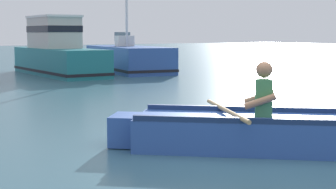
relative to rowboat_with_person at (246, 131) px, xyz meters
The scene contains 4 objects.
ground_plane 0.30m from the rowboat_with_person, 79.15° to the right, with size 120.00×120.00×0.00m, color #386070.
rowboat_with_person is the anchor object (origin of this frame).
moored_boat_teal 13.85m from the rowboat_with_person, 78.08° to the left, with size 1.87×5.77×2.22m.
moored_boat_blue 14.64m from the rowboat_with_person, 66.47° to the left, with size 2.89×5.73×3.71m.
Camera 1 is at (-4.81, -4.99, 1.56)m, focal length 55.86 mm.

